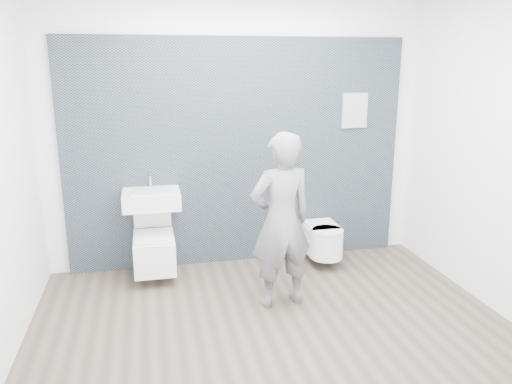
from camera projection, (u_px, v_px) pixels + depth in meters
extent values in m
plane|color=brown|center=(271.00, 324.00, 4.22)|extent=(4.00, 4.00, 0.00)
plane|color=white|center=(238.00, 135.00, 5.28)|extent=(4.00, 0.00, 4.00)
plane|color=white|center=(348.00, 219.00, 2.45)|extent=(4.00, 0.00, 4.00)
plane|color=white|center=(498.00, 152.00, 4.29)|extent=(0.00, 3.00, 3.00)
cube|color=black|center=(239.00, 259.00, 5.61)|extent=(3.60, 0.06, 2.40)
cube|color=white|center=(151.00, 199.00, 4.98)|extent=(0.56, 0.42, 0.17)
cube|color=silver|center=(151.00, 192.00, 4.94)|extent=(0.39, 0.28, 0.03)
cylinder|color=silver|center=(150.00, 181.00, 5.08)|extent=(0.02, 0.02, 0.14)
cylinder|color=silver|center=(150.00, 176.00, 5.02)|extent=(0.02, 0.09, 0.02)
cylinder|color=silver|center=(152.00, 208.00, 5.20)|extent=(0.04, 0.04, 0.11)
cube|color=white|center=(154.00, 252.00, 5.04)|extent=(0.40, 0.58, 0.34)
cylinder|color=silver|center=(154.00, 239.00, 4.96)|extent=(0.29, 0.29, 0.03)
cube|color=white|center=(154.00, 237.00, 4.95)|extent=(0.38, 0.47, 0.02)
cube|color=white|center=(152.00, 210.00, 5.10)|extent=(0.38, 0.17, 0.40)
cube|color=silver|center=(154.00, 255.00, 5.32)|extent=(0.11, 0.06, 0.08)
cube|color=white|center=(320.00, 238.00, 5.50)|extent=(0.35, 0.41, 0.29)
cylinder|color=white|center=(327.00, 244.00, 5.31)|extent=(0.35, 0.35, 0.29)
cube|color=white|center=(321.00, 225.00, 5.44)|extent=(0.33, 0.39, 0.03)
cylinder|color=white|center=(328.00, 231.00, 5.25)|extent=(0.33, 0.33, 0.03)
cube|color=silver|center=(315.00, 242.00, 5.70)|extent=(0.10, 0.06, 0.08)
cube|color=silver|center=(348.00, 251.00, 5.84)|extent=(0.28, 0.03, 0.38)
imported|color=gray|center=(281.00, 221.00, 4.38)|extent=(0.63, 0.46, 1.58)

